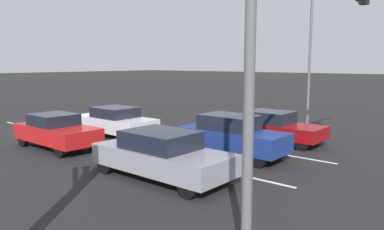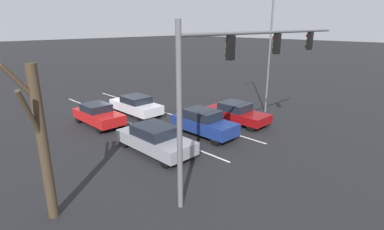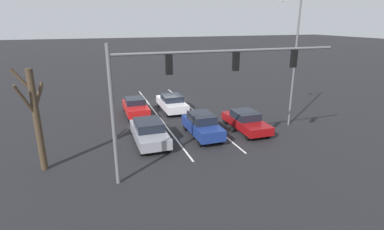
{
  "view_description": "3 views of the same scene",
  "coord_description": "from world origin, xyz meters",
  "px_view_note": "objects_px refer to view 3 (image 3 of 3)",
  "views": [
    {
      "loc": [
        11.74,
        17.45,
        3.63
      ],
      "look_at": [
        -0.42,
        7.16,
        1.41
      ],
      "focal_mm": 35.0,
      "sensor_mm": 36.0,
      "label": 1
    },
    {
      "loc": [
        12.83,
        21.35,
        6.71
      ],
      "look_at": [
        -0.29,
        8.24,
        1.06
      ],
      "focal_mm": 28.0,
      "sensor_mm": 36.0,
      "label": 2
    },
    {
      "loc": [
        6.91,
        27.81,
        7.82
      ],
      "look_at": [
        0.83,
        10.12,
        1.9
      ],
      "focal_mm": 28.0,
      "sensor_mm": 36.0,
      "label": 3
    }
  ],
  "objects_px": {
    "car_navy_midlane_front": "(202,125)",
    "car_red_rightlane_second": "(136,107)",
    "bare_tree_near": "(36,116)",
    "car_white_midlane_second": "(172,103)",
    "car_maroon_leftlane_front": "(246,121)",
    "traffic_signal_gantry": "(194,77)",
    "street_lamp_left_shoulder": "(293,56)",
    "car_gray_rightlane_front": "(149,132)"
  },
  "relations": [
    {
      "from": "car_white_midlane_second",
      "to": "car_gray_rightlane_front",
      "type": "bearing_deg",
      "value": 63.08
    },
    {
      "from": "car_white_midlane_second",
      "to": "car_maroon_leftlane_front",
      "type": "bearing_deg",
      "value": 120.0
    },
    {
      "from": "car_maroon_leftlane_front",
      "to": "traffic_signal_gantry",
      "type": "bearing_deg",
      "value": 39.4
    },
    {
      "from": "car_navy_midlane_front",
      "to": "traffic_signal_gantry",
      "type": "bearing_deg",
      "value": 64.12
    },
    {
      "from": "car_maroon_leftlane_front",
      "to": "bare_tree_near",
      "type": "xyz_separation_m",
      "value": [
        13.46,
        1.87,
        2.33
      ]
    },
    {
      "from": "car_white_midlane_second",
      "to": "street_lamp_left_shoulder",
      "type": "distance_m",
      "value": 11.03
    },
    {
      "from": "car_navy_midlane_front",
      "to": "car_maroon_leftlane_front",
      "type": "xyz_separation_m",
      "value": [
        -3.51,
        -0.14,
        -0.12
      ]
    },
    {
      "from": "car_white_midlane_second",
      "to": "traffic_signal_gantry",
      "type": "bearing_deg",
      "value": 80.62
    },
    {
      "from": "car_red_rightlane_second",
      "to": "street_lamp_left_shoulder",
      "type": "bearing_deg",
      "value": 148.92
    },
    {
      "from": "car_gray_rightlane_front",
      "to": "car_red_rightlane_second",
      "type": "distance_m",
      "value": 6.41
    },
    {
      "from": "car_white_midlane_second",
      "to": "bare_tree_near",
      "type": "relative_size",
      "value": 0.82
    },
    {
      "from": "car_white_midlane_second",
      "to": "car_navy_midlane_front",
      "type": "bearing_deg",
      "value": 92.84
    },
    {
      "from": "car_white_midlane_second",
      "to": "traffic_signal_gantry",
      "type": "distance_m",
      "value": 12.33
    },
    {
      "from": "traffic_signal_gantry",
      "to": "car_white_midlane_second",
      "type": "bearing_deg",
      "value": -99.38
    },
    {
      "from": "car_maroon_leftlane_front",
      "to": "car_red_rightlane_second",
      "type": "distance_m",
      "value": 9.59
    },
    {
      "from": "car_gray_rightlane_front",
      "to": "traffic_signal_gantry",
      "type": "height_order",
      "value": "traffic_signal_gantry"
    },
    {
      "from": "car_red_rightlane_second",
      "to": "bare_tree_near",
      "type": "bearing_deg",
      "value": 52.62
    },
    {
      "from": "bare_tree_near",
      "to": "car_maroon_leftlane_front",
      "type": "bearing_deg",
      "value": -172.09
    },
    {
      "from": "car_maroon_leftlane_front",
      "to": "street_lamp_left_shoulder",
      "type": "relative_size",
      "value": 0.5
    },
    {
      "from": "car_navy_midlane_front",
      "to": "bare_tree_near",
      "type": "distance_m",
      "value": 10.34
    },
    {
      "from": "car_gray_rightlane_front",
      "to": "street_lamp_left_shoulder",
      "type": "distance_m",
      "value": 11.74
    },
    {
      "from": "car_red_rightlane_second",
      "to": "car_white_midlane_second",
      "type": "height_order",
      "value": "car_red_rightlane_second"
    },
    {
      "from": "car_navy_midlane_front",
      "to": "car_maroon_leftlane_front",
      "type": "relative_size",
      "value": 0.92
    },
    {
      "from": "car_red_rightlane_second",
      "to": "car_navy_midlane_front",
      "type": "bearing_deg",
      "value": 119.19
    },
    {
      "from": "car_gray_rightlane_front",
      "to": "street_lamp_left_shoulder",
      "type": "xyz_separation_m",
      "value": [
        -10.83,
        0.06,
        4.55
      ]
    },
    {
      "from": "car_red_rightlane_second",
      "to": "car_white_midlane_second",
      "type": "relative_size",
      "value": 0.91
    },
    {
      "from": "street_lamp_left_shoulder",
      "to": "bare_tree_near",
      "type": "xyz_separation_m",
      "value": [
        17.05,
        1.78,
        -2.27
      ]
    },
    {
      "from": "car_navy_midlane_front",
      "to": "car_red_rightlane_second",
      "type": "height_order",
      "value": "car_navy_midlane_front"
    },
    {
      "from": "car_maroon_leftlane_front",
      "to": "street_lamp_left_shoulder",
      "type": "xyz_separation_m",
      "value": [
        -3.59,
        0.09,
        4.6
      ]
    },
    {
      "from": "car_navy_midlane_front",
      "to": "street_lamp_left_shoulder",
      "type": "height_order",
      "value": "street_lamp_left_shoulder"
    },
    {
      "from": "car_navy_midlane_front",
      "to": "car_red_rightlane_second",
      "type": "xyz_separation_m",
      "value": [
        3.64,
        -6.52,
        -0.09
      ]
    },
    {
      "from": "car_maroon_leftlane_front",
      "to": "street_lamp_left_shoulder",
      "type": "distance_m",
      "value": 5.83
    },
    {
      "from": "car_navy_midlane_front",
      "to": "car_white_midlane_second",
      "type": "height_order",
      "value": "car_navy_midlane_front"
    },
    {
      "from": "car_maroon_leftlane_front",
      "to": "traffic_signal_gantry",
      "type": "height_order",
      "value": "traffic_signal_gantry"
    },
    {
      "from": "car_gray_rightlane_front",
      "to": "car_red_rightlane_second",
      "type": "xyz_separation_m",
      "value": [
        -0.09,
        -6.41,
        -0.02
      ]
    },
    {
      "from": "car_navy_midlane_front",
      "to": "street_lamp_left_shoulder",
      "type": "distance_m",
      "value": 8.39
    },
    {
      "from": "car_gray_rightlane_front",
      "to": "bare_tree_near",
      "type": "distance_m",
      "value": 6.88
    },
    {
      "from": "car_gray_rightlane_front",
      "to": "car_red_rightlane_second",
      "type": "relative_size",
      "value": 1.13
    },
    {
      "from": "car_navy_midlane_front",
      "to": "car_maroon_leftlane_front",
      "type": "bearing_deg",
      "value": -177.77
    },
    {
      "from": "car_gray_rightlane_front",
      "to": "car_white_midlane_second",
      "type": "xyz_separation_m",
      "value": [
        -3.39,
        -6.69,
        -0.03
      ]
    },
    {
      "from": "bare_tree_near",
      "to": "street_lamp_left_shoulder",
      "type": "bearing_deg",
      "value": -174.02
    },
    {
      "from": "street_lamp_left_shoulder",
      "to": "car_gray_rightlane_front",
      "type": "bearing_deg",
      "value": -0.33
    }
  ]
}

